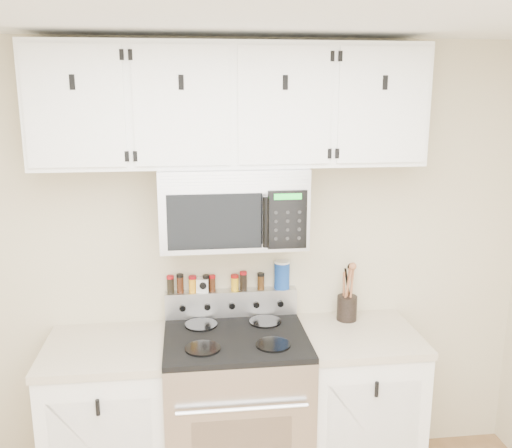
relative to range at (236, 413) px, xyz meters
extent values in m
cube|color=#BEB28E|center=(0.00, 0.32, 0.76)|extent=(3.50, 0.01, 2.50)
cube|color=#B7B7BA|center=(0.00, 0.00, -0.03)|extent=(0.76, 0.65, 0.92)
cube|color=black|center=(0.00, 0.00, 0.45)|extent=(0.76, 0.65, 0.03)
cube|color=#B7B7BA|center=(0.00, 0.28, 0.54)|extent=(0.76, 0.08, 0.15)
cylinder|color=black|center=(-0.18, -0.15, 0.47)|extent=(0.18, 0.18, 0.01)
cylinder|color=black|center=(0.18, -0.15, 0.47)|extent=(0.18, 0.18, 0.01)
cylinder|color=black|center=(-0.18, 0.15, 0.47)|extent=(0.18, 0.18, 0.01)
cylinder|color=black|center=(0.18, 0.15, 0.47)|extent=(0.18, 0.18, 0.01)
cube|color=white|center=(-0.69, 0.02, -0.05)|extent=(0.62, 0.60, 0.88)
cube|color=tan|center=(-0.69, 0.02, 0.41)|extent=(0.64, 0.62, 0.04)
cube|color=white|center=(0.69, 0.02, -0.05)|extent=(0.62, 0.60, 0.88)
cube|color=tan|center=(0.69, 0.02, 0.41)|extent=(0.64, 0.62, 0.04)
cube|color=#9E9EA3|center=(0.00, 0.13, 1.14)|extent=(0.76, 0.38, 0.42)
cube|color=#B7B7BA|center=(0.00, -0.06, 1.31)|extent=(0.73, 0.01, 0.08)
cube|color=black|center=(-0.10, -0.07, 1.10)|extent=(0.47, 0.01, 0.28)
cube|color=black|center=(0.26, -0.07, 1.10)|extent=(0.20, 0.01, 0.30)
cylinder|color=black|center=(0.15, -0.10, 1.10)|extent=(0.03, 0.03, 0.26)
cube|color=white|center=(0.00, 0.16, 1.66)|extent=(2.00, 0.33, 0.62)
cube|color=white|center=(-0.75, -0.01, 1.66)|extent=(0.46, 0.01, 0.57)
cube|color=black|center=(-0.75, -0.02, 1.77)|extent=(0.02, 0.01, 0.07)
cube|color=white|center=(-0.25, -0.01, 1.66)|extent=(0.46, 0.01, 0.57)
cube|color=black|center=(-0.25, -0.02, 1.77)|extent=(0.03, 0.01, 0.07)
cube|color=white|center=(0.25, -0.01, 1.66)|extent=(0.46, 0.01, 0.57)
cube|color=black|center=(0.25, -0.02, 1.77)|extent=(0.03, 0.01, 0.07)
cube|color=white|center=(0.75, -0.01, 1.66)|extent=(0.46, 0.01, 0.57)
cube|color=black|center=(0.75, -0.02, 1.77)|extent=(0.02, 0.01, 0.07)
cylinder|color=black|center=(0.67, 0.20, 0.51)|extent=(0.12, 0.12, 0.14)
cylinder|color=#935735|center=(0.67, 0.20, 0.62)|extent=(0.01, 0.01, 0.27)
cylinder|color=#935735|center=(0.69, 0.19, 0.63)|extent=(0.01, 0.01, 0.29)
cylinder|color=#935735|center=(0.65, 0.21, 0.61)|extent=(0.01, 0.01, 0.25)
cylinder|color=black|center=(0.68, 0.22, 0.61)|extent=(0.01, 0.01, 0.26)
cylinder|color=#935735|center=(0.66, 0.18, 0.62)|extent=(0.01, 0.01, 0.28)
cube|color=white|center=(-0.16, 0.28, 0.65)|extent=(0.08, 0.07, 0.08)
cylinder|color=#16419C|center=(0.30, 0.28, 0.69)|extent=(0.09, 0.09, 0.15)
cylinder|color=white|center=(0.30, 0.28, 0.77)|extent=(0.09, 0.09, 0.01)
cylinder|color=black|center=(-0.34, 0.28, 0.66)|extent=(0.04, 0.04, 0.09)
cylinder|color=#9D0C11|center=(-0.34, 0.28, 0.71)|extent=(0.04, 0.04, 0.02)
cylinder|color=#3C1C0E|center=(-0.29, 0.28, 0.66)|extent=(0.04, 0.04, 0.09)
cylinder|color=black|center=(-0.29, 0.28, 0.71)|extent=(0.04, 0.04, 0.02)
cylinder|color=orange|center=(-0.22, 0.28, 0.65)|extent=(0.04, 0.04, 0.08)
cylinder|color=maroon|center=(-0.22, 0.28, 0.70)|extent=(0.04, 0.04, 0.02)
cylinder|color=black|center=(-0.14, 0.28, 0.65)|extent=(0.04, 0.04, 0.08)
cylinder|color=black|center=(-0.14, 0.28, 0.70)|extent=(0.04, 0.04, 0.02)
cylinder|color=#3D1E0E|center=(-0.11, 0.28, 0.65)|extent=(0.03, 0.03, 0.08)
cylinder|color=#A10C10|center=(-0.11, 0.28, 0.70)|extent=(0.04, 0.04, 0.02)
cylinder|color=gold|center=(0.02, 0.28, 0.65)|extent=(0.04, 0.04, 0.08)
cylinder|color=#A00D0C|center=(0.02, 0.28, 0.70)|extent=(0.04, 0.04, 0.02)
cylinder|color=black|center=(0.07, 0.28, 0.66)|extent=(0.04, 0.04, 0.09)
cylinder|color=#AC0D15|center=(0.07, 0.28, 0.72)|extent=(0.04, 0.04, 0.02)
cylinder|color=#41270F|center=(0.17, 0.28, 0.65)|extent=(0.04, 0.04, 0.08)
cylinder|color=black|center=(0.17, 0.28, 0.70)|extent=(0.04, 0.04, 0.02)
camera|label=1|loc=(-0.24, -2.82, 1.74)|focal=40.00mm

